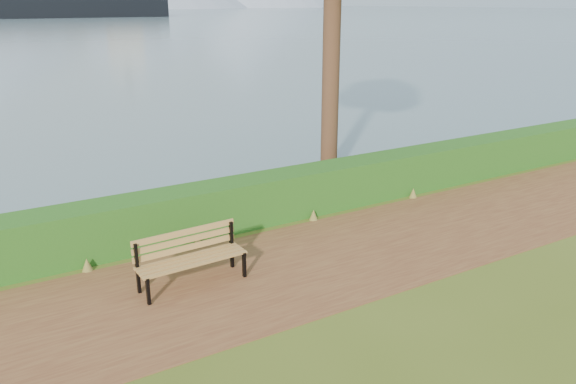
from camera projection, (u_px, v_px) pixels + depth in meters
ground at (301, 274)px, 9.87m from camera, size 140.00×140.00×0.00m
path at (292, 267)px, 10.11m from camera, size 40.00×3.40×0.01m
hedge at (236, 204)px, 11.82m from camera, size 32.00×0.85×1.00m
bench at (190, 254)px, 9.40m from camera, size 1.87×0.63×0.92m
cargo_ship at (53, 6)px, 158.03m from camera, size 68.98×11.32×20.92m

